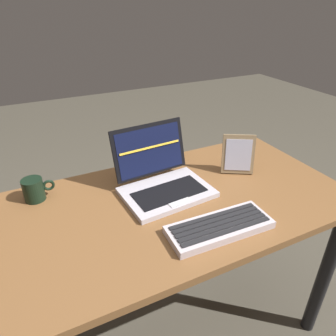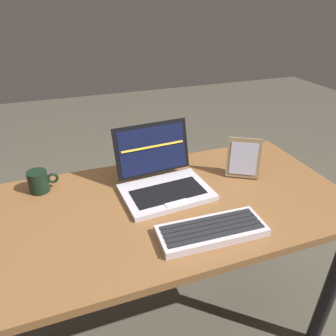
% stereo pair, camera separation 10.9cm
% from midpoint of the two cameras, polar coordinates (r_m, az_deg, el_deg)
% --- Properties ---
extents(ground_plane, '(8.00, 8.00, 0.00)m').
position_cam_midpoint_polar(ground_plane, '(1.61, -3.03, -28.11)').
color(ground_plane, '#484337').
extents(desk, '(1.35, 0.65, 0.73)m').
position_cam_midpoint_polar(desk, '(1.14, -3.84, -11.22)').
color(desk, brown).
rests_on(desk, ground).
extents(laptop_front, '(0.33, 0.29, 0.22)m').
position_cam_midpoint_polar(laptop_front, '(1.13, -3.88, -2.31)').
color(laptop_front, '#B6B0B8').
rests_on(laptop_front, desk).
extents(external_keyboard, '(0.33, 0.14, 0.03)m').
position_cam_midpoint_polar(external_keyboard, '(0.96, 6.31, -10.90)').
color(external_keyboard, '#BEB3BA').
rests_on(external_keyboard, desk).
extents(photo_frame, '(0.13, 0.10, 0.16)m').
position_cam_midpoint_polar(photo_frame, '(1.24, 10.44, 2.40)').
color(photo_frame, '#8B7351').
rests_on(photo_frame, desk).
extents(coffee_mug, '(0.11, 0.07, 0.08)m').
position_cam_midpoint_polar(coffee_mug, '(1.20, -26.01, -3.69)').
color(coffee_mug, black).
rests_on(coffee_mug, desk).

